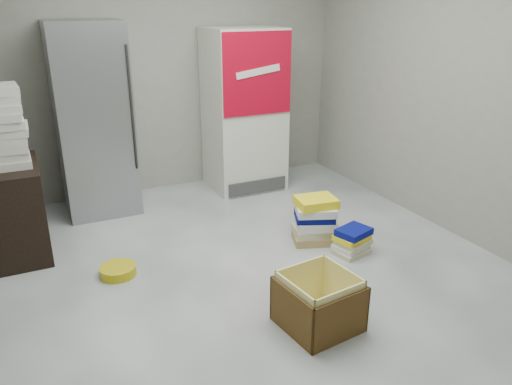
{
  "coord_description": "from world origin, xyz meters",
  "views": [
    {
      "loc": [
        -1.53,
        -3.0,
        2.06
      ],
      "look_at": [
        0.22,
        0.7,
        0.49
      ],
      "focal_mm": 35.0,
      "sensor_mm": 36.0,
      "label": 1
    }
  ],
  "objects_px": {
    "steel_fridge": "(93,120)",
    "wood_shelf": "(13,211)",
    "coke_cooler": "(244,110)",
    "cardboard_box": "(318,305)",
    "phonebook_stack_main": "(315,220)"
  },
  "relations": [
    {
      "from": "coke_cooler",
      "to": "wood_shelf",
      "type": "distance_m",
      "value": 2.63
    },
    {
      "from": "steel_fridge",
      "to": "cardboard_box",
      "type": "distance_m",
      "value": 3.01
    },
    {
      "from": "coke_cooler",
      "to": "wood_shelf",
      "type": "xyz_separation_m",
      "value": [
        -2.48,
        -0.72,
        -0.5
      ]
    },
    {
      "from": "coke_cooler",
      "to": "phonebook_stack_main",
      "type": "xyz_separation_m",
      "value": [
        -0.04,
        -1.63,
        -0.69
      ]
    },
    {
      "from": "steel_fridge",
      "to": "wood_shelf",
      "type": "height_order",
      "value": "steel_fridge"
    },
    {
      "from": "wood_shelf",
      "to": "cardboard_box",
      "type": "bearing_deg",
      "value": -48.12
    },
    {
      "from": "steel_fridge",
      "to": "wood_shelf",
      "type": "relative_size",
      "value": 2.37
    },
    {
      "from": "steel_fridge",
      "to": "phonebook_stack_main",
      "type": "xyz_separation_m",
      "value": [
        1.61,
        -1.64,
        -0.74
      ]
    },
    {
      "from": "steel_fridge",
      "to": "wood_shelf",
      "type": "xyz_separation_m",
      "value": [
        -0.83,
        -0.73,
        -0.55
      ]
    },
    {
      "from": "steel_fridge",
      "to": "cardboard_box",
      "type": "relative_size",
      "value": 3.63
    },
    {
      "from": "coke_cooler",
      "to": "cardboard_box",
      "type": "distance_m",
      "value": 2.91
    },
    {
      "from": "coke_cooler",
      "to": "phonebook_stack_main",
      "type": "bearing_deg",
      "value": -91.38
    },
    {
      "from": "phonebook_stack_main",
      "to": "coke_cooler",
      "type": "bearing_deg",
      "value": 104.34
    },
    {
      "from": "steel_fridge",
      "to": "phonebook_stack_main",
      "type": "height_order",
      "value": "steel_fridge"
    },
    {
      "from": "coke_cooler",
      "to": "cardboard_box",
      "type": "relative_size",
      "value": 3.43
    }
  ]
}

